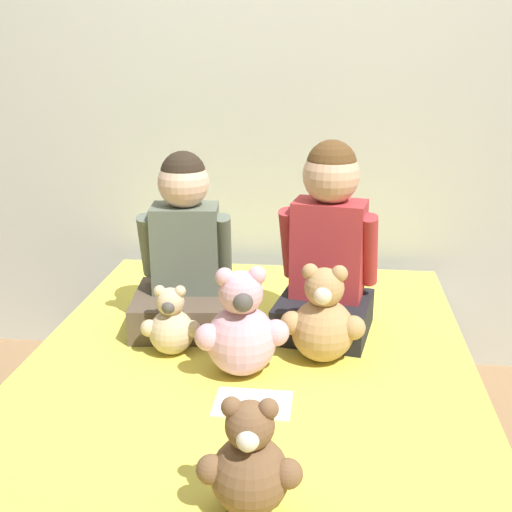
% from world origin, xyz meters
% --- Properties ---
extents(ground_plane, '(14.00, 14.00, 0.00)m').
position_xyz_m(ground_plane, '(0.00, 0.00, 0.00)').
color(ground_plane, '#93704C').
extents(wall_behind_bed, '(8.00, 0.06, 2.50)m').
position_xyz_m(wall_behind_bed, '(0.00, 1.08, 1.25)').
color(wall_behind_bed, beige).
rests_on(wall_behind_bed, ground_plane).
extents(bed, '(1.39, 1.90, 0.49)m').
position_xyz_m(bed, '(0.00, 0.00, 0.24)').
color(bed, brown).
rests_on(bed, ground_plane).
extents(child_on_left, '(0.39, 0.37, 0.60)m').
position_xyz_m(child_on_left, '(-0.25, 0.30, 0.73)').
color(child_on_left, brown).
rests_on(child_on_left, bed).
extents(child_on_right, '(0.35, 0.35, 0.64)m').
position_xyz_m(child_on_right, '(0.23, 0.30, 0.78)').
color(child_on_right, black).
rests_on(child_on_right, bed).
extents(teddy_bear_held_by_left_child, '(0.19, 0.14, 0.23)m').
position_xyz_m(teddy_bear_held_by_left_child, '(-0.25, 0.06, 0.58)').
color(teddy_bear_held_by_left_child, '#D1B78E').
rests_on(teddy_bear_held_by_left_child, bed).
extents(teddy_bear_held_by_right_child, '(0.26, 0.19, 0.31)m').
position_xyz_m(teddy_bear_held_by_right_child, '(0.22, 0.08, 0.62)').
color(teddy_bear_held_by_right_child, tan).
rests_on(teddy_bear_held_by_right_child, bed).
extents(teddy_bear_between_children, '(0.27, 0.21, 0.33)m').
position_xyz_m(teddy_bear_between_children, '(-0.01, -0.04, 0.63)').
color(teddy_bear_between_children, '#DBA3B2').
rests_on(teddy_bear_between_children, bed).
extents(teddy_bear_at_foot_of_bed, '(0.22, 0.16, 0.26)m').
position_xyz_m(teddy_bear_at_foot_of_bed, '(0.09, -0.62, 0.60)').
color(teddy_bear_at_foot_of_bed, brown).
rests_on(teddy_bear_at_foot_of_bed, bed).
extents(sign_card, '(0.21, 0.15, 0.00)m').
position_xyz_m(sign_card, '(0.04, -0.21, 0.49)').
color(sign_card, white).
rests_on(sign_card, bed).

